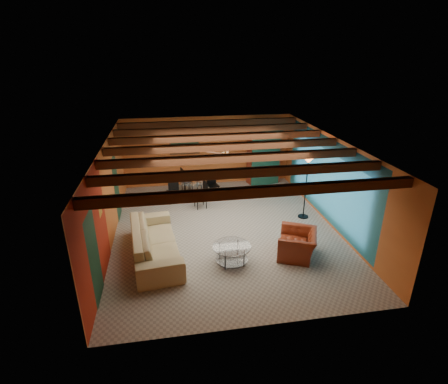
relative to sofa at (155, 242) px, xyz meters
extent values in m
cube|color=gray|center=(2.04, 1.10, -0.42)|extent=(6.50, 8.00, 0.01)
cube|color=silver|center=(2.04, 1.10, 2.28)|extent=(6.50, 8.00, 0.01)
cube|color=#C9672E|center=(2.04, 5.10, 0.93)|extent=(6.50, 0.02, 2.70)
cube|color=maroon|center=(-1.21, 1.10, 0.93)|extent=(0.02, 8.00, 2.70)
cube|color=teal|center=(5.29, 1.10, 0.93)|extent=(0.02, 8.00, 2.70)
imported|color=tan|center=(0.00, 0.00, 0.00)|extent=(1.44, 2.98, 0.84)
imported|color=maroon|center=(3.66, -0.61, -0.07)|extent=(1.29, 1.36, 0.70)
cube|color=maroon|center=(4.24, 4.80, 0.65)|extent=(1.33, 0.90, 2.13)
cube|color=black|center=(1.14, 5.06, 1.23)|extent=(1.05, 0.03, 0.65)
imported|color=#26661E|center=(4.24, 4.80, 1.95)|extent=(0.53, 0.50, 0.47)
imported|color=orange|center=(1.31, 3.55, 0.64)|extent=(0.24, 0.24, 0.19)
camera|label=1|loc=(0.46, -8.02, 4.64)|focal=27.80mm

